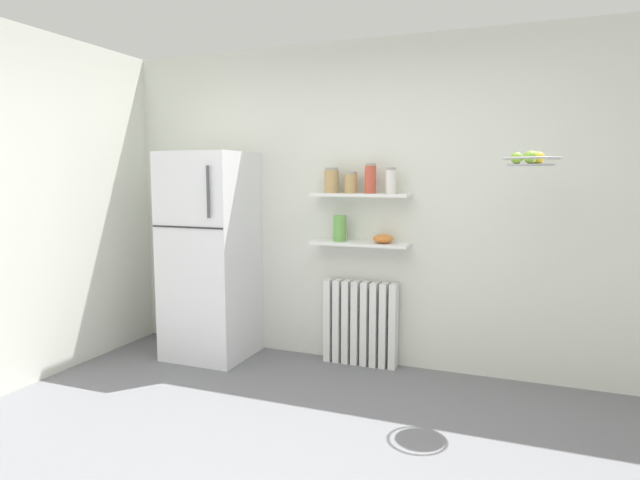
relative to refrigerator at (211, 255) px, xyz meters
The scene contains 14 objects.
ground_plane 1.97m from the refrigerator, 41.94° to the right, with size 7.04×7.04×0.00m, color slate.
back_wall 1.43m from the refrigerator, 15.73° to the left, with size 7.04×0.10×2.60m, color silver.
side_wall_left 1.49m from the refrigerator, 130.93° to the right, with size 0.10×4.80×2.60m, color silver.
refrigerator is the anchor object (origin of this frame).
radiator 1.38m from the refrigerator, 10.82° to the left, with size 0.60×0.12×0.69m.
wall_shelf_lower 1.28m from the refrigerator, ahead, with size 0.79×0.22×0.03m, color white.
wall_shelf_upper 1.37m from the refrigerator, ahead, with size 0.79×0.22×0.03m, color white.
storage_jar_0 1.21m from the refrigerator, 11.71° to the left, with size 0.12×0.12×0.20m.
storage_jar_1 1.34m from the refrigerator, 10.13° to the left, with size 0.10×0.10×0.17m.
storage_jar_2 1.50m from the refrigerator, ahead, with size 0.09×0.09×0.23m.
storage_jar_3 1.64m from the refrigerator, ahead, with size 0.08×0.08×0.20m.
vase 1.13m from the refrigerator, 10.95° to the left, with size 0.10×0.10×0.21m, color #66A84C.
shelf_bowl 1.47m from the refrigerator, ahead, with size 0.16×0.16×0.07m, color orange.
hanging_fruit_basket 2.62m from the refrigerator, ahead, with size 0.35×0.35×0.09m.
Camera 1 is at (1.19, -2.16, 1.53)m, focal length 30.08 mm.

